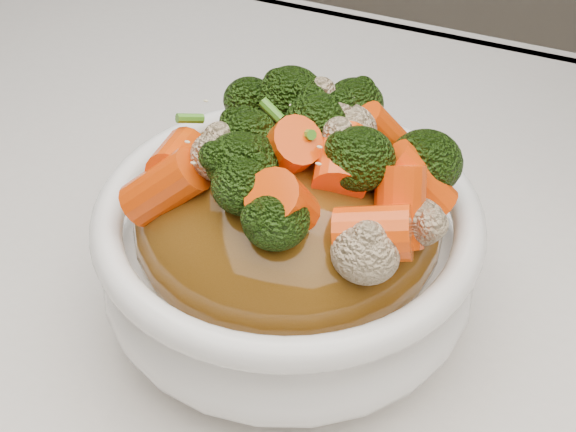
% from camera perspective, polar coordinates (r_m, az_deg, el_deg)
% --- Properties ---
extents(tablecloth, '(1.20, 0.80, 0.04)m').
position_cam_1_polar(tablecloth, '(0.51, 1.97, -9.66)').
color(tablecloth, silver).
rests_on(tablecloth, dining_table).
extents(bowl, '(0.24, 0.24, 0.09)m').
position_cam_1_polar(bowl, '(0.47, 0.00, -3.02)').
color(bowl, white).
rests_on(bowl, tablecloth).
extents(sauce_base, '(0.19, 0.19, 0.10)m').
position_cam_1_polar(sauce_base, '(0.45, 0.00, -0.29)').
color(sauce_base, brown).
rests_on(sauce_base, bowl).
extents(carrots, '(0.19, 0.19, 0.05)m').
position_cam_1_polar(carrots, '(0.41, 0.00, 6.30)').
color(carrots, '#F94B08').
rests_on(carrots, sauce_base).
extents(broccoli, '(0.19, 0.19, 0.04)m').
position_cam_1_polar(broccoli, '(0.41, 0.00, 6.19)').
color(broccoli, black).
rests_on(broccoli, sauce_base).
extents(cauliflower, '(0.19, 0.19, 0.04)m').
position_cam_1_polar(cauliflower, '(0.42, 0.00, 5.96)').
color(cauliflower, tan).
rests_on(cauliflower, sauce_base).
extents(scallions, '(0.14, 0.14, 0.02)m').
position_cam_1_polar(scallions, '(0.41, 0.00, 6.42)').
color(scallions, '#458D20').
rests_on(scallions, sauce_base).
extents(sesame_seeds, '(0.17, 0.17, 0.01)m').
position_cam_1_polar(sesame_seeds, '(0.41, 0.00, 6.42)').
color(sesame_seeds, beige).
rests_on(sesame_seeds, sauce_base).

